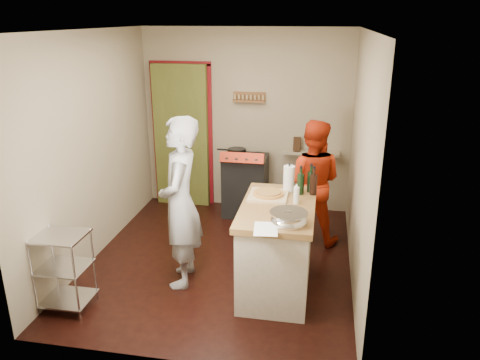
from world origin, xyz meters
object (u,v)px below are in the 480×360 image
Objects in this scene: stove at (245,184)px; wire_shelving at (64,268)px; person_stripe at (180,203)px; island at (277,245)px; person_red at (312,182)px.

stove reaches higher than wire_shelving.
person_stripe reaches higher than wire_shelving.
person_stripe reaches higher than stove.
wire_shelving is (-1.33, -2.62, -0.01)m from stove.
person_stripe reaches higher than island.
island is 0.86× the size of person_red.
wire_shelving is at bearing -159.84° from island.
person_red is at bearing 40.30° from wire_shelving.
person_red reaches higher than wire_shelving.
stove is 2.94m from wire_shelving.
wire_shelving is 3.01m from person_red.
island reaches higher than stove.
stove is at bearing 161.08° from person_stripe.
person_stripe is (-0.35, -1.94, 0.46)m from stove.
person_red is (1.30, 1.25, -0.12)m from person_stripe.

